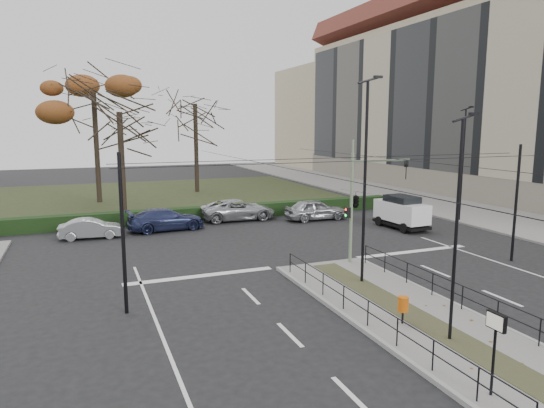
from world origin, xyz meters
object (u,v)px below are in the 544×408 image
at_px(streetlamp_median_far, 365,180).
at_px(bare_tree_center, 195,110).
at_px(litter_bin, 403,305).
at_px(info_panel, 495,331).
at_px(parked_car_third, 166,219).
at_px(rust_tree, 93,93).
at_px(traffic_light, 357,199).
at_px(parked_car_second, 91,228).
at_px(parked_car_fourth, 238,210).
at_px(white_van, 401,211).
at_px(parked_car_fifth, 315,210).
at_px(bare_tree_near, 120,120).
at_px(streetlamp_median_near, 457,228).

bearing_deg(streetlamp_median_far, bare_tree_center, 90.06).
relative_size(litter_bin, info_panel, 0.44).
xyz_separation_m(parked_car_third, bare_tree_center, (6.11, 17.40, 7.71)).
xyz_separation_m(info_panel, rust_tree, (-7.94, 37.34, 7.85)).
height_order(litter_bin, bare_tree_center, bare_tree_center).
height_order(traffic_light, parked_car_second, traffic_light).
relative_size(parked_car_fourth, bare_tree_center, 0.46).
xyz_separation_m(info_panel, parked_car_second, (-9.00, 22.85, -1.24)).
bearing_deg(parked_car_second, white_van, -99.83).
relative_size(parked_car_fourth, parked_car_fifth, 1.21).
distance_m(litter_bin, parked_car_fifth, 19.44).
bearing_deg(info_panel, bare_tree_near, 102.30).
distance_m(bare_tree_near, parked_car_fifth, 16.00).
height_order(parked_car_fourth, bare_tree_center, bare_tree_center).
distance_m(info_panel, rust_tree, 38.97).
distance_m(streetlamp_median_near, rust_tree, 36.08).
xyz_separation_m(parked_car_third, parked_car_fifth, (10.88, -0.45, 0.04)).
relative_size(traffic_light, parked_car_fourth, 1.00).
height_order(streetlamp_median_far, parked_car_fifth, streetlamp_median_far).
bearing_deg(bare_tree_near, white_van, -33.43).
distance_m(info_panel, parked_car_fifth, 24.05).
bearing_deg(streetlamp_median_near, litter_bin, 112.22).
distance_m(parked_car_third, bare_tree_center, 19.98).
distance_m(info_panel, parked_car_second, 24.59).
height_order(traffic_light, bare_tree_center, bare_tree_center).
height_order(info_panel, parked_car_fourth, info_panel).
distance_m(streetlamp_median_far, parked_car_fourth, 16.61).
distance_m(parked_car_fourth, bare_tree_near, 11.09).
height_order(traffic_light, info_panel, traffic_light).
distance_m(info_panel, white_van, 21.19).
bearing_deg(info_panel, white_van, 59.64).
bearing_deg(parked_car_second, streetlamp_median_far, -138.55).
bearing_deg(bare_tree_center, streetlamp_median_near, -90.73).
height_order(parked_car_third, rust_tree, rust_tree).
bearing_deg(bare_tree_center, rust_tree, -159.75).
xyz_separation_m(traffic_light, streetlamp_median_near, (-1.94, -8.98, 0.46)).
xyz_separation_m(rust_tree, bare_tree_near, (1.49, -7.74, -2.37)).
bearing_deg(parked_car_fourth, info_panel, 179.18).
distance_m(litter_bin, streetlamp_median_far, 5.98).
bearing_deg(parked_car_second, parked_car_fourth, -73.97).
bearing_deg(parked_car_third, litter_bin, -170.23).
bearing_deg(parked_car_fourth, bare_tree_near, 62.45).
relative_size(litter_bin, white_van, 0.23).
distance_m(parked_car_second, parked_car_fifth, 15.61).
distance_m(parked_car_second, white_van, 20.24).
bearing_deg(parked_car_second, bare_tree_near, -17.40).
height_order(info_panel, white_van, info_panel).
distance_m(streetlamp_median_near, streetlamp_median_far, 6.14).
bearing_deg(info_panel, streetlamp_median_far, 78.36).
bearing_deg(bare_tree_center, parked_car_fifth, -75.02).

